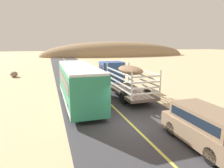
# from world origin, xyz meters

# --- Properties ---
(ground_plane) EXTENTS (240.00, 240.00, 0.00)m
(ground_plane) POSITION_xyz_m (0.00, 0.00, 0.00)
(ground_plane) COLOR #CCB284
(road_surface) EXTENTS (8.00, 120.00, 0.02)m
(road_surface) POSITION_xyz_m (0.00, 0.00, 0.01)
(road_surface) COLOR #38383D
(road_surface) RESTS_ON ground
(road_centre_line) EXTENTS (0.16, 117.60, 0.00)m
(road_centre_line) POSITION_xyz_m (0.00, 0.00, 0.02)
(road_centre_line) COLOR #D8CC4C
(road_centre_line) RESTS_ON road_surface
(suv_near) EXTENTS (1.90, 4.62, 1.93)m
(suv_near) POSITION_xyz_m (2.36, -3.40, 1.09)
(suv_near) COLOR #8C7259
(suv_near) RESTS_ON road_surface
(livestock_truck) EXTENTS (2.53, 9.70, 3.02)m
(livestock_truck) POSITION_xyz_m (2.16, 8.79, 1.79)
(livestock_truck) COLOR #3359A5
(livestock_truck) RESTS_ON road_surface
(bus) EXTENTS (2.54, 10.00, 3.21)m
(bus) POSITION_xyz_m (-2.43, 5.67, 1.75)
(bus) COLOR #2D8C66
(bus) RESTS_ON road_surface
(boulder_near_shoulder) EXTENTS (1.06, 1.50, 0.83)m
(boulder_near_shoulder) POSITION_xyz_m (-9.77, 21.93, 0.41)
(boulder_near_shoulder) COLOR #84705B
(boulder_near_shoulder) RESTS_ON ground
(distant_hill) EXTENTS (58.85, 19.04, 11.11)m
(distant_hill) POSITION_xyz_m (21.43, 64.61, 0.00)
(distant_hill) COLOR #997C5A
(distant_hill) RESTS_ON ground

